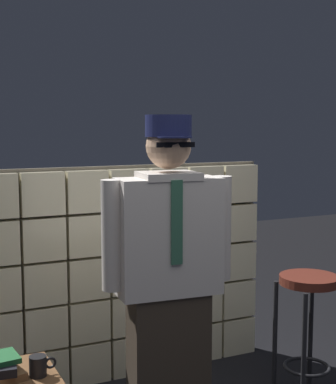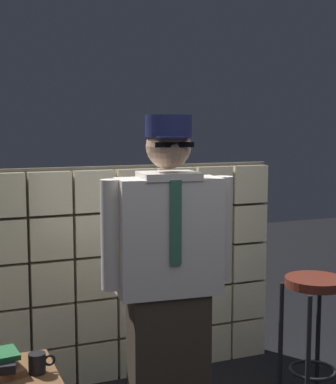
% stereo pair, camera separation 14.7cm
% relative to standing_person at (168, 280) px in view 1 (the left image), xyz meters
% --- Properties ---
extents(glass_block_wall, '(1.94, 0.10, 1.39)m').
position_rel_standing_person_xyz_m(glass_block_wall, '(0.14, 0.90, -0.20)').
color(glass_block_wall, beige).
rests_on(glass_block_wall, ground).
extents(standing_person, '(0.67, 0.30, 1.68)m').
position_rel_standing_person_xyz_m(standing_person, '(0.00, 0.00, 0.00)').
color(standing_person, '#382D23').
rests_on(standing_person, ground).
extents(bar_stool, '(0.34, 0.34, 0.78)m').
position_rel_standing_person_xyz_m(bar_stool, '(0.92, 0.05, -0.30)').
color(bar_stool, '#592319').
rests_on(bar_stool, ground).
extents(coffee_mug, '(0.13, 0.08, 0.09)m').
position_rel_standing_person_xyz_m(coffee_mug, '(-0.64, 0.05, -0.34)').
color(coffee_mug, black).
rests_on(coffee_mug, side_table).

